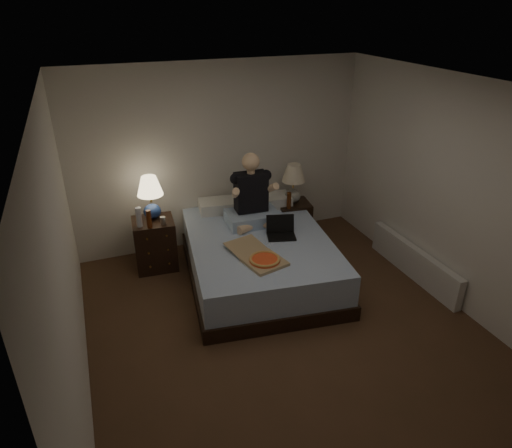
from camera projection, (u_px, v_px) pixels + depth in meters
name	position (u px, v px, depth m)	size (l,w,h in m)	color
floor	(287.00, 330.00, 4.86)	(4.00, 4.50, 0.00)	brown
ceiling	(296.00, 90.00, 3.74)	(4.00, 4.50, 0.00)	white
wall_back	(220.00, 156.00, 6.18)	(4.00, 2.50, 0.00)	silver
wall_front	(470.00, 403.00, 2.42)	(4.00, 2.50, 0.00)	silver
wall_left	(64.00, 266.00, 3.65)	(4.50, 2.50, 0.00)	silver
wall_right	(458.00, 196.00, 4.95)	(4.50, 2.50, 0.00)	silver
bed	(259.00, 257.00, 5.68)	(1.66, 2.22, 0.55)	#5B7EB6
nightstand_left	(155.00, 244.00, 5.87)	(0.51, 0.46, 0.67)	black
nightstand_right	(293.00, 221.00, 6.55)	(0.45, 0.41, 0.59)	black
lamp_left	(151.00, 198.00, 5.67)	(0.32, 0.32, 0.56)	navy
lamp_right	(293.00, 184.00, 6.31)	(0.32, 0.32, 0.56)	gray
water_bottle	(139.00, 217.00, 5.53)	(0.07, 0.07, 0.25)	silver
soda_can	(163.00, 220.00, 5.62)	(0.07, 0.07, 0.10)	#ABABA7
beer_bottle_left	(149.00, 219.00, 5.51)	(0.06, 0.06, 0.23)	#5F270D
beer_bottle_right	(289.00, 200.00, 6.20)	(0.06, 0.06, 0.23)	#51250B
person	(252.00, 190.00, 5.71)	(0.66, 0.52, 0.93)	black
laptop	(282.00, 228.00, 5.52)	(0.34, 0.28, 0.24)	black
pizza_box	(265.00, 260.00, 5.00)	(0.40, 0.76, 0.08)	tan
radiator	(414.00, 262.00, 5.72)	(0.10, 1.60, 0.40)	silver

